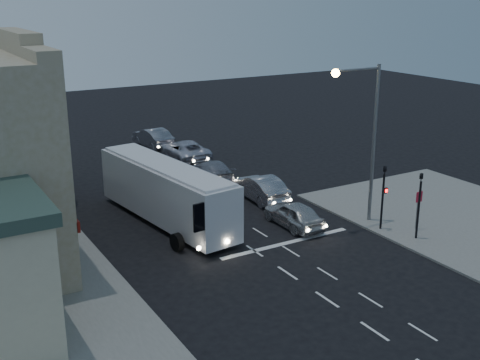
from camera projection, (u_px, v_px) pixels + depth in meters
ground at (276, 265)px, 29.50m from camera, size 120.00×120.00×0.00m
road_markings at (262, 238)px, 32.84m from camera, size 8.00×30.55×0.01m
tour_bus at (166, 191)px, 34.50m from camera, size 3.80×11.75×3.54m
car_suv at (294, 214)px, 34.23m from camera, size 1.77×4.34×1.47m
car_sedan_a at (260, 188)px, 38.64m from camera, size 1.99×5.02×1.63m
car_sedan_b at (213, 170)px, 42.82m from camera, size 2.56×5.06×1.41m
car_sedan_c at (185, 150)px, 48.05m from camera, size 2.79×5.74×1.57m
car_extra at (153, 138)px, 51.98m from camera, size 2.03×5.14×1.66m
traffic_signal_main at (383, 190)px, 33.11m from camera, size 0.25×0.35×4.10m
traffic_signal_side at (420, 198)px, 31.82m from camera, size 0.18×0.15×4.10m
regulatory_sign at (418, 204)px, 33.34m from camera, size 0.45×0.12×2.20m
streetlight at (366, 127)px, 33.17m from camera, size 3.32×0.44×9.00m
street_tree at (28, 136)px, 36.54m from camera, size 4.00×4.00×6.20m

